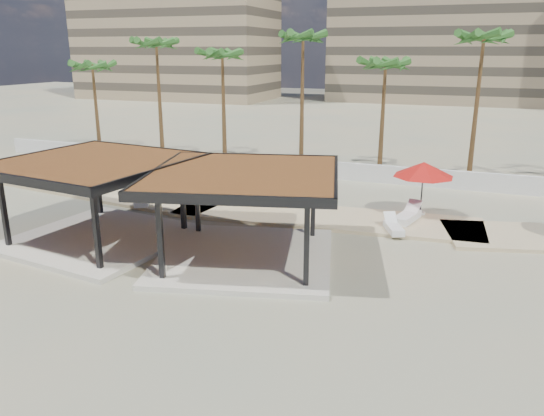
{
  "coord_description": "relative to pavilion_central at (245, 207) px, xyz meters",
  "views": [
    {
      "loc": [
        8.8,
        -18.81,
        8.56
      ],
      "look_at": [
        0.4,
        3.56,
        1.4
      ],
      "focal_mm": 35.0,
      "sensor_mm": 36.0,
      "label": 1
    }
  ],
  "objects": [
    {
      "name": "ground",
      "position": [
        -0.35,
        -0.45,
        -2.29
      ],
      "size": [
        200.0,
        200.0,
        0.0
      ],
      "primitive_type": "plane",
      "color": "tan",
      "rests_on": "ground"
    },
    {
      "name": "promenade",
      "position": [
        1.65,
        7.22,
        -2.23
      ],
      "size": [
        44.45,
        7.97,
        0.24
      ],
      "color": "#C6B284",
      "rests_on": "ground"
    },
    {
      "name": "boundary_wall",
      "position": [
        -0.35,
        15.55,
        -1.69
      ],
      "size": [
        56.0,
        0.3,
        1.2
      ],
      "primitive_type": "cube",
      "color": "silver",
      "rests_on": "ground"
    },
    {
      "name": "building_west",
      "position": [
        -42.35,
        67.55,
        12.98
      ],
      "size": [
        34.0,
        16.0,
        32.4
      ],
      "color": "#937F60",
      "rests_on": "ground"
    },
    {
      "name": "building_mid",
      "position": [
        3.65,
        77.55,
        11.98
      ],
      "size": [
        38.0,
        16.0,
        30.4
      ],
      "color": "#847259",
      "rests_on": "ground"
    },
    {
      "name": "pavilion_central",
      "position": [
        0.0,
        0.0,
        0.0
      ],
      "size": [
        9.15,
        9.15,
        3.84
      ],
      "rotation": [
        0.0,
        0.0,
        0.24
      ],
      "color": "beige",
      "rests_on": "ground"
    },
    {
      "name": "pavilion_west",
      "position": [
        -7.23,
        -0.29,
        0.02
      ],
      "size": [
        8.53,
        8.53,
        3.87
      ],
      "rotation": [
        0.0,
        0.0,
        -0.13
      ],
      "color": "beige",
      "rests_on": "ground"
    },
    {
      "name": "umbrella_a",
      "position": [
        -15.67,
        8.75,
        -0.06
      ],
      "size": [
        3.29,
        3.29,
        2.38
      ],
      "rotation": [
        0.0,
        0.0,
        0.27
      ],
      "color": "beige",
      "rests_on": "promenade"
    },
    {
      "name": "umbrella_b",
      "position": [
        -2.38,
        7.73,
        -0.12
      ],
      "size": [
        2.83,
        2.83,
        2.32
      ],
      "rotation": [
        0.0,
        0.0,
        0.09
      ],
      "color": "beige",
      "rests_on": "promenade"
    },
    {
      "name": "umbrella_c",
      "position": [
        6.37,
        8.64,
        0.31
      ],
      "size": [
        4.12,
        4.12,
        2.82
      ],
      "rotation": [
        0.0,
        0.0,
        0.39
      ],
      "color": "beige",
      "rests_on": "promenade"
    },
    {
      "name": "umbrella_f",
      "position": [
        -10.95,
        8.12,
        -0.02
      ],
      "size": [
        3.16,
        3.16,
        2.43
      ],
      "rotation": [
        0.0,
        0.0,
        0.17
      ],
      "color": "beige",
      "rests_on": "promenade"
    },
    {
      "name": "lounger_a",
      "position": [
        -8.69,
        5.4,
        -1.9
      ],
      "size": [
        1.74,
        2.43,
        0.89
      ],
      "rotation": [
        0.0,
        0.0,
        2.05
      ],
      "color": "white",
      "rests_on": "promenade"
    },
    {
      "name": "lounger_b",
      "position": [
        5.87,
        7.28,
        -1.9
      ],
      "size": [
        1.27,
        2.4,
        0.87
      ],
      "rotation": [
        0.0,
        0.0,
        1.32
      ],
      "color": "white",
      "rests_on": "promenade"
    },
    {
      "name": "lounger_c",
      "position": [
        5.44,
        5.39,
        -1.94
      ],
      "size": [
        1.29,
        1.95,
        0.71
      ],
      "rotation": [
        0.0,
        0.0,
        1.98
      ],
      "color": "white",
      "rests_on": "promenade"
    },
    {
      "name": "palm_a",
      "position": [
        -21.35,
        17.85,
        4.67
      ],
      "size": [
        3.0,
        3.0,
        8.06
      ],
      "color": "brown",
      "rests_on": "ground"
    },
    {
      "name": "palm_b",
      "position": [
        -15.35,
        18.25,
        6.35
      ],
      "size": [
        3.0,
        3.0,
        9.84
      ],
      "color": "brown",
      "rests_on": "ground"
    },
    {
      "name": "palm_c",
      "position": [
        -9.35,
        17.65,
        5.6
      ],
      "size": [
        3.0,
        3.0,
        9.04
      ],
      "color": "brown",
      "rests_on": "ground"
    },
    {
      "name": "palm_d",
      "position": [
        -3.35,
        18.45,
        6.72
      ],
      "size": [
        3.0,
        3.0,
        10.24
      ],
      "color": "brown",
      "rests_on": "ground"
    },
    {
      "name": "palm_e",
      "position": [
        2.65,
        17.95,
        5.05
      ],
      "size": [
        3.0,
        3.0,
        8.45
      ],
      "color": "brown",
      "rests_on": "ground"
    },
    {
      "name": "palm_f",
      "position": [
        8.65,
        18.15,
        6.61
      ],
      "size": [
        3.0,
        3.0,
        10.12
      ],
      "color": "brown",
      "rests_on": "ground"
    }
  ]
}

